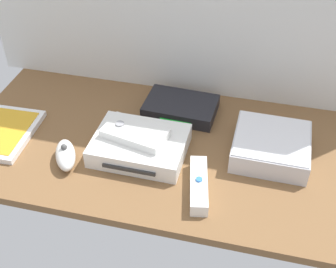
{
  "coord_description": "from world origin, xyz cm",
  "views": [
    {
      "loc": [
        18.78,
        -76.96,
        70.33
      ],
      "look_at": [
        0.0,
        0.0,
        4.0
      ],
      "focal_mm": 47.94,
      "sensor_mm": 36.0,
      "label": 1
    }
  ],
  "objects_px": {
    "game_console": "(140,145)",
    "remote_classic_pad": "(135,133)",
    "mini_computer": "(271,146)",
    "network_router": "(180,107)",
    "remote_wand": "(199,185)",
    "game_case": "(4,133)",
    "remote_nunchuk": "(65,155)"
  },
  "relations": [
    {
      "from": "game_console",
      "to": "remote_classic_pad",
      "type": "height_order",
      "value": "remote_classic_pad"
    },
    {
      "from": "remote_classic_pad",
      "to": "remote_wand",
      "type": "bearing_deg",
      "value": -16.23
    },
    {
      "from": "game_case",
      "to": "remote_wand",
      "type": "height_order",
      "value": "remote_wand"
    },
    {
      "from": "game_console",
      "to": "remote_nunchuk",
      "type": "bearing_deg",
      "value": -155.22
    },
    {
      "from": "remote_wand",
      "to": "remote_nunchuk",
      "type": "height_order",
      "value": "remote_nunchuk"
    },
    {
      "from": "game_console",
      "to": "network_router",
      "type": "height_order",
      "value": "game_console"
    },
    {
      "from": "mini_computer",
      "to": "game_case",
      "type": "height_order",
      "value": "mini_computer"
    },
    {
      "from": "game_console",
      "to": "remote_nunchuk",
      "type": "height_order",
      "value": "remote_nunchuk"
    },
    {
      "from": "game_case",
      "to": "network_router",
      "type": "xyz_separation_m",
      "value": [
        0.4,
        0.19,
        0.01
      ]
    },
    {
      "from": "remote_nunchuk",
      "to": "game_case",
      "type": "bearing_deg",
      "value": 137.6
    },
    {
      "from": "remote_wand",
      "to": "remote_classic_pad",
      "type": "xyz_separation_m",
      "value": [
        -0.16,
        0.09,
        0.04
      ]
    },
    {
      "from": "network_router",
      "to": "remote_wand",
      "type": "xyz_separation_m",
      "value": [
        0.1,
        -0.26,
        -0.0
      ]
    },
    {
      "from": "remote_classic_pad",
      "to": "network_router",
      "type": "bearing_deg",
      "value": 80.25
    },
    {
      "from": "game_case",
      "to": "remote_nunchuk",
      "type": "bearing_deg",
      "value": -17.39
    },
    {
      "from": "game_console",
      "to": "remote_wand",
      "type": "relative_size",
      "value": 1.39
    },
    {
      "from": "game_case",
      "to": "remote_wand",
      "type": "bearing_deg",
      "value": -9.55
    },
    {
      "from": "game_console",
      "to": "remote_nunchuk",
      "type": "relative_size",
      "value": 1.94
    },
    {
      "from": "remote_wand",
      "to": "remote_nunchuk",
      "type": "xyz_separation_m",
      "value": [
        -0.31,
        0.02,
        0.01
      ]
    },
    {
      "from": "network_router",
      "to": "remote_nunchuk",
      "type": "bearing_deg",
      "value": -128.33
    },
    {
      "from": "mini_computer",
      "to": "remote_nunchuk",
      "type": "relative_size",
      "value": 1.58
    },
    {
      "from": "game_console",
      "to": "mini_computer",
      "type": "bearing_deg",
      "value": 13.27
    },
    {
      "from": "game_console",
      "to": "remote_wand",
      "type": "distance_m",
      "value": 0.18
    },
    {
      "from": "mini_computer",
      "to": "remote_classic_pad",
      "type": "height_order",
      "value": "remote_classic_pad"
    },
    {
      "from": "mini_computer",
      "to": "remote_wand",
      "type": "bearing_deg",
      "value": -133.06
    },
    {
      "from": "game_console",
      "to": "game_case",
      "type": "bearing_deg",
      "value": -176.35
    },
    {
      "from": "remote_wand",
      "to": "remote_nunchuk",
      "type": "bearing_deg",
      "value": 165.76
    },
    {
      "from": "game_console",
      "to": "remote_classic_pad",
      "type": "bearing_deg",
      "value": 155.7
    },
    {
      "from": "game_console",
      "to": "game_case",
      "type": "distance_m",
      "value": 0.34
    },
    {
      "from": "mini_computer",
      "to": "game_console",
      "type": "bearing_deg",
      "value": -167.52
    },
    {
      "from": "game_case",
      "to": "network_router",
      "type": "height_order",
      "value": "network_router"
    },
    {
      "from": "remote_wand",
      "to": "game_console",
      "type": "bearing_deg",
      "value": 139.97
    },
    {
      "from": "mini_computer",
      "to": "remote_classic_pad",
      "type": "xyz_separation_m",
      "value": [
        -0.3,
        -0.06,
        0.03
      ]
    }
  ]
}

